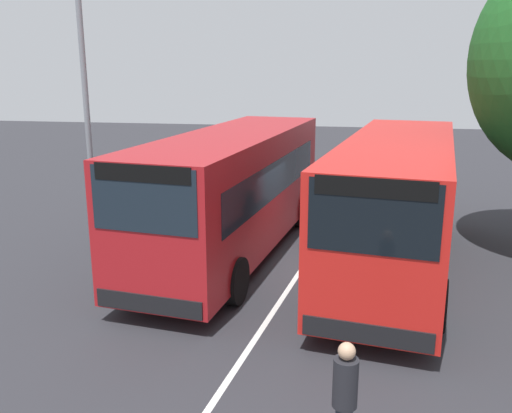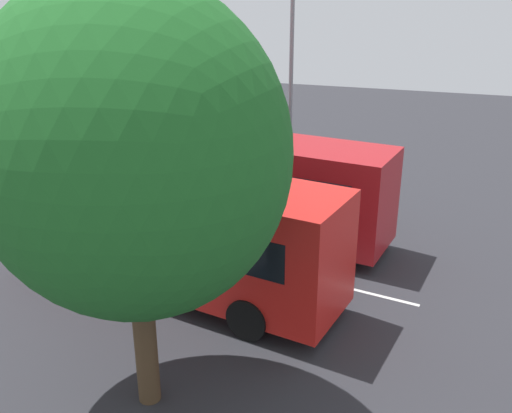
{
  "view_description": "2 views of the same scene",
  "coord_description": "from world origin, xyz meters",
  "px_view_note": "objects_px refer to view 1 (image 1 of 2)",
  "views": [
    {
      "loc": [
        13.28,
        1.02,
        5.0
      ],
      "look_at": [
        -0.51,
        -1.33,
        1.4
      ],
      "focal_mm": 38.4,
      "sensor_mm": 36.0,
      "label": 1
    },
    {
      "loc": [
        -7.09,
        14.32,
        7.67
      ],
      "look_at": [
        -1.44,
        -1.06,
        1.34
      ],
      "focal_mm": 39.28,
      "sensor_mm": 36.0,
      "label": 2
    }
  ],
  "objects_px": {
    "bus_far_left": "(233,189)",
    "bus_center_left": "(396,200)",
    "pedestrian": "(345,393)",
    "street_lamp": "(92,74)"
  },
  "relations": [
    {
      "from": "bus_far_left",
      "to": "bus_center_left",
      "type": "distance_m",
      "value": 4.23
    },
    {
      "from": "street_lamp",
      "to": "bus_far_left",
      "type": "bearing_deg",
      "value": 5.2
    },
    {
      "from": "bus_center_left",
      "to": "pedestrian",
      "type": "xyz_separation_m",
      "value": [
        7.23,
        -1.11,
        -0.82
      ]
    },
    {
      "from": "bus_center_left",
      "to": "street_lamp",
      "type": "bearing_deg",
      "value": -86.49
    },
    {
      "from": "bus_center_left",
      "to": "street_lamp",
      "type": "relative_size",
      "value": 1.19
    },
    {
      "from": "bus_far_left",
      "to": "street_lamp",
      "type": "height_order",
      "value": "street_lamp"
    },
    {
      "from": "bus_far_left",
      "to": "pedestrian",
      "type": "xyz_separation_m",
      "value": [
        7.77,
        3.08,
        -0.82
      ]
    },
    {
      "from": "bus_far_left",
      "to": "pedestrian",
      "type": "relative_size",
      "value": 5.84
    },
    {
      "from": "pedestrian",
      "to": "bus_center_left",
      "type": "bearing_deg",
      "value": 47.77
    },
    {
      "from": "bus_far_left",
      "to": "bus_center_left",
      "type": "xyz_separation_m",
      "value": [
        0.54,
        4.19,
        0.0
      ]
    }
  ]
}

